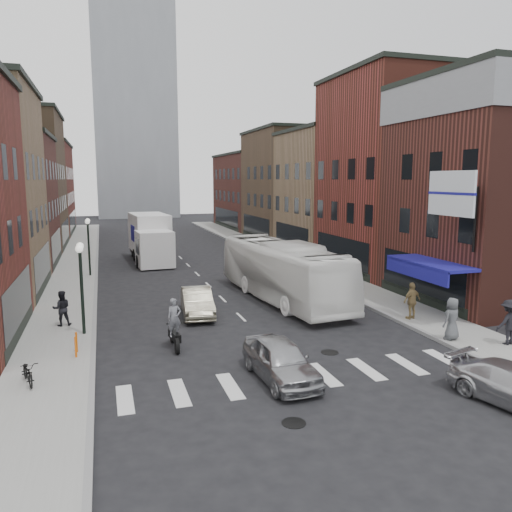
{
  "coord_description": "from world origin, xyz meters",
  "views": [
    {
      "loc": [
        -6.43,
        -18.31,
        6.84
      ],
      "look_at": [
        0.8,
        5.07,
        3.05
      ],
      "focal_mm": 35.0,
      "sensor_mm": 36.0,
      "label": 1
    }
  ],
  "objects_px": {
    "streetlamp_far": "(88,236)",
    "sedan_left_far": "(197,302)",
    "ped_right_b": "(412,301)",
    "parked_bicycle": "(28,372)",
    "sedan_left_near": "(281,360)",
    "ped_left_solo": "(62,308)",
    "box_truck": "(151,239)",
    "ped_right_a": "(509,322)",
    "ped_right_c": "(452,319)",
    "bike_rack": "(76,344)",
    "billboard_sign": "(453,195)",
    "motorcycle_rider": "(174,325)",
    "streetlamp_near": "(81,271)",
    "transit_bus": "(282,271)"
  },
  "relations": [
    {
      "from": "sedan_left_far",
      "to": "ped_left_solo",
      "type": "xyz_separation_m",
      "value": [
        -6.36,
        -0.44,
        0.28
      ]
    },
    {
      "from": "ped_right_a",
      "to": "ped_right_c",
      "type": "bearing_deg",
      "value": -37.68
    },
    {
      "from": "billboard_sign",
      "to": "transit_bus",
      "type": "xyz_separation_m",
      "value": [
        -5.39,
        7.32,
        -4.45
      ]
    },
    {
      "from": "streetlamp_far",
      "to": "ped_right_c",
      "type": "distance_m",
      "value": 24.48
    },
    {
      "from": "streetlamp_far",
      "to": "ped_right_b",
      "type": "bearing_deg",
      "value": -47.14
    },
    {
      "from": "billboard_sign",
      "to": "motorcycle_rider",
      "type": "distance_m",
      "value": 13.46
    },
    {
      "from": "streetlamp_far",
      "to": "bike_rack",
      "type": "distance_m",
      "value": 16.87
    },
    {
      "from": "billboard_sign",
      "to": "sedan_left_near",
      "type": "height_order",
      "value": "billboard_sign"
    },
    {
      "from": "streetlamp_far",
      "to": "ped_right_b",
      "type": "distance_m",
      "value": 22.2
    },
    {
      "from": "billboard_sign",
      "to": "ped_right_b",
      "type": "distance_m",
      "value": 5.33
    },
    {
      "from": "billboard_sign",
      "to": "bike_rack",
      "type": "distance_m",
      "value": 17.14
    },
    {
      "from": "bike_rack",
      "to": "parked_bicycle",
      "type": "distance_m",
      "value": 2.82
    },
    {
      "from": "bike_rack",
      "to": "sedan_left_near",
      "type": "height_order",
      "value": "sedan_left_near"
    },
    {
      "from": "bike_rack",
      "to": "ped_right_a",
      "type": "xyz_separation_m",
      "value": [
        16.81,
        -3.9,
        0.53
      ]
    },
    {
      "from": "sedan_left_far",
      "to": "billboard_sign",
      "type": "bearing_deg",
      "value": -22.21
    },
    {
      "from": "box_truck",
      "to": "sedan_left_near",
      "type": "xyz_separation_m",
      "value": [
        1.83,
        -26.49,
        -1.23
      ]
    },
    {
      "from": "streetlamp_near",
      "to": "streetlamp_far",
      "type": "distance_m",
      "value": 14.0
    },
    {
      "from": "box_truck",
      "to": "motorcycle_rider",
      "type": "relative_size",
      "value": 4.37
    },
    {
      "from": "streetlamp_far",
      "to": "ped_right_b",
      "type": "relative_size",
      "value": 2.3
    },
    {
      "from": "sedan_left_far",
      "to": "ped_right_b",
      "type": "relative_size",
      "value": 2.33
    },
    {
      "from": "transit_bus",
      "to": "billboard_sign",
      "type": "bearing_deg",
      "value": -59.09
    },
    {
      "from": "streetlamp_far",
      "to": "ped_right_a",
      "type": "distance_m",
      "value": 26.53
    },
    {
      "from": "motorcycle_rider",
      "to": "streetlamp_near",
      "type": "bearing_deg",
      "value": 135.27
    },
    {
      "from": "streetlamp_far",
      "to": "ped_left_solo",
      "type": "bearing_deg",
      "value": -94.56
    },
    {
      "from": "sedan_left_far",
      "to": "ped_left_solo",
      "type": "distance_m",
      "value": 6.38
    },
    {
      "from": "transit_bus",
      "to": "parked_bicycle",
      "type": "relative_size",
      "value": 8.0
    },
    {
      "from": "ped_left_solo",
      "to": "ped_right_b",
      "type": "bearing_deg",
      "value": 160.68
    },
    {
      "from": "streetlamp_far",
      "to": "sedan_left_near",
      "type": "distance_m",
      "value": 22.09
    },
    {
      "from": "parked_bicycle",
      "to": "sedan_left_near",
      "type": "bearing_deg",
      "value": -29.04
    },
    {
      "from": "streetlamp_near",
      "to": "sedan_left_near",
      "type": "bearing_deg",
      "value": -46.52
    },
    {
      "from": "parked_bicycle",
      "to": "ped_right_a",
      "type": "height_order",
      "value": "ped_right_a"
    },
    {
      "from": "ped_right_b",
      "to": "motorcycle_rider",
      "type": "bearing_deg",
      "value": -9.97
    },
    {
      "from": "ped_right_b",
      "to": "streetlamp_far",
      "type": "bearing_deg",
      "value": -59.49
    },
    {
      "from": "streetlamp_far",
      "to": "sedan_left_far",
      "type": "relative_size",
      "value": 0.99
    },
    {
      "from": "parked_bicycle",
      "to": "streetlamp_far",
      "type": "bearing_deg",
      "value": 68.68
    },
    {
      "from": "ped_right_a",
      "to": "ped_right_c",
      "type": "distance_m",
      "value": 2.17
    },
    {
      "from": "billboard_sign",
      "to": "sedan_left_far",
      "type": "height_order",
      "value": "billboard_sign"
    },
    {
      "from": "motorcycle_rider",
      "to": "ped_right_c",
      "type": "xyz_separation_m",
      "value": [
        11.22,
        -2.72,
        0.07
      ]
    },
    {
      "from": "box_truck",
      "to": "sedan_left_far",
      "type": "xyz_separation_m",
      "value": [
        0.6,
        -17.53,
        -1.25
      ]
    },
    {
      "from": "transit_bus",
      "to": "streetlamp_far",
      "type": "bearing_deg",
      "value": 130.75
    },
    {
      "from": "transit_bus",
      "to": "sedan_left_near",
      "type": "height_order",
      "value": "transit_bus"
    },
    {
      "from": "ped_right_b",
      "to": "ped_right_c",
      "type": "height_order",
      "value": "ped_right_c"
    },
    {
      "from": "billboard_sign",
      "to": "streetlamp_near",
      "type": "distance_m",
      "value": 16.68
    },
    {
      "from": "billboard_sign",
      "to": "motorcycle_rider",
      "type": "relative_size",
      "value": 1.77
    },
    {
      "from": "box_truck",
      "to": "ped_right_b",
      "type": "xyz_separation_m",
      "value": [
        10.28,
        -21.74,
        -0.89
      ]
    },
    {
      "from": "motorcycle_rider",
      "to": "ped_right_b",
      "type": "relative_size",
      "value": 1.17
    },
    {
      "from": "bike_rack",
      "to": "transit_bus",
      "type": "xyz_separation_m",
      "value": [
        10.8,
        6.52,
        1.14
      ]
    },
    {
      "from": "streetlamp_far",
      "to": "bike_rack",
      "type": "relative_size",
      "value": 5.14
    },
    {
      "from": "sedan_left_far",
      "to": "ped_right_a",
      "type": "bearing_deg",
      "value": -32.24
    },
    {
      "from": "sedan_left_far",
      "to": "sedan_left_near",
      "type": "bearing_deg",
      "value": -77.01
    }
  ]
}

